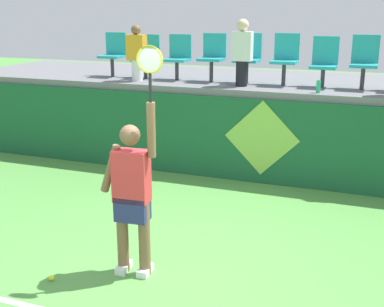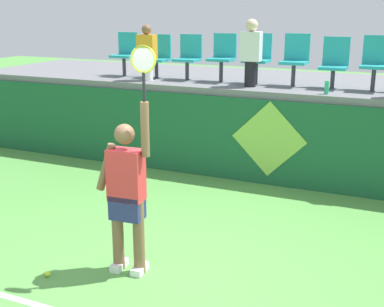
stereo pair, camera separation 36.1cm
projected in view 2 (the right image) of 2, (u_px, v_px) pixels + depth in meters
ground_plane at (166, 277)px, 5.67m from camera, size 40.00×40.00×0.00m
court_back_wall at (259, 141)px, 8.59m from camera, size 12.57×0.20×1.44m
spectator_platform at (283, 83)px, 9.66m from camera, size 12.57×3.04×0.12m
tennis_player at (127, 191)px, 5.56m from camera, size 0.75×0.29×2.53m
tennis_ball at (47, 274)px, 5.68m from camera, size 0.07×0.07×0.07m
water_bottle at (327, 88)px, 8.05m from camera, size 0.07×0.07×0.21m
stadium_chair_0 at (126, 52)px, 10.12m from camera, size 0.44×0.42×0.85m
stadium_chair_1 at (158, 55)px, 9.85m from camera, size 0.44×0.42×0.82m
stadium_chair_2 at (189, 55)px, 9.59m from camera, size 0.44×0.42×0.84m
stadium_chair_3 at (223, 55)px, 9.32m from camera, size 0.44×0.42×0.87m
stadium_chair_4 at (258, 56)px, 9.06m from camera, size 0.44×0.42×0.88m
stadium_chair_5 at (295, 57)px, 8.80m from camera, size 0.44×0.42×0.89m
stadium_chair_6 at (335, 61)px, 8.56m from camera, size 0.44×0.42×0.85m
stadium_chair_7 at (375, 61)px, 8.30m from camera, size 0.44×0.42×0.89m
spectator_1 at (251, 51)px, 8.67m from camera, size 0.34×0.21×1.14m
spectator_2 at (147, 52)px, 9.43m from camera, size 0.34×0.20×1.02m
wall_signage_mount at (267, 184)px, 8.62m from camera, size 1.27×0.01×1.43m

